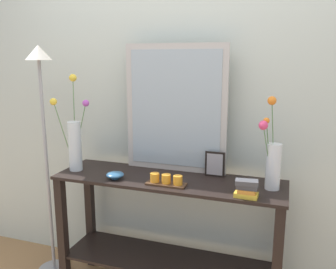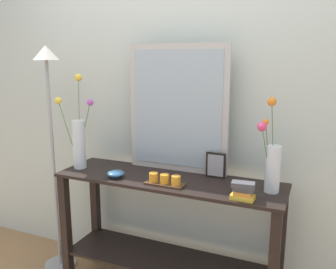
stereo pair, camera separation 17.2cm
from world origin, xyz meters
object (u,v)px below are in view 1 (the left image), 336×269
Objects in this scene: candle_tray at (166,181)px; book_stack at (247,189)px; vase_right at (272,159)px; picture_frame_small at (215,164)px; decorative_bowl at (115,175)px; mirror_leaning at (175,109)px; floor_lamp at (44,125)px; console_table at (168,224)px; tall_vase_left at (74,140)px.

book_stack is (0.48, -0.04, 0.02)m from candle_tray.
vase_right is 0.64m from candle_tray.
decorative_bowl is at bearing -156.79° from picture_frame_small.
vase_right is 0.39m from picture_frame_small.
mirror_leaning is 0.45m from picture_frame_small.
floor_lamp is at bearing 173.10° from candle_tray.
mirror_leaning reaches higher than console_table.
mirror_leaning reaches higher than floor_lamp.
candle_tray is 2.13× the size of decorative_bowl.
floor_lamp is (-0.93, -0.00, 0.61)m from console_table.
tall_vase_left reaches higher than decorative_bowl.
console_table is at bearing -86.51° from mirror_leaning.
vase_right is at bearing 2.12° from console_table.
decorative_bowl reaches higher than console_table.
candle_tray is at bearing -82.44° from mirror_leaning.
vase_right is at bearing 13.13° from candle_tray.
book_stack is (0.52, -0.34, -0.38)m from mirror_leaning.
vase_right reaches higher than decorative_bowl.
console_table is 0.85m from tall_vase_left.
vase_right is at bearing 2.55° from tall_vase_left.
book_stack is at bearing -50.67° from picture_frame_small.
picture_frame_small is at bearing 46.26° from candle_tray.
floor_lamp is (-0.92, -0.19, -0.13)m from mirror_leaning.
tall_vase_left is 0.38× the size of floor_lamp.
mirror_leaning reaches higher than picture_frame_small.
floor_lamp is at bearing 173.99° from book_stack.
decorative_bowl is 0.88× the size of book_stack.
vase_right is (0.64, -0.16, -0.25)m from mirror_leaning.
console_table is 0.50m from picture_frame_small.
book_stack is 0.08× the size of floor_lamp.
mirror_leaning is 0.71m from vase_right.
console_table is 0.48m from decorative_bowl.
mirror_leaning is 0.73m from book_stack.
floor_lamp reaches higher than tall_vase_left.
mirror_leaning reaches higher than book_stack.
candle_tray reaches higher than console_table.
vase_right is 4.75× the size of decorative_bowl.
candle_tray is at bearing -6.88° from tall_vase_left.
console_table is at bearing 103.79° from candle_tray.
vase_right is at bearing -17.76° from picture_frame_small.
floor_lamp reaches higher than console_table.
mirror_leaning is at bearing 147.21° from book_stack.
mirror_leaning is 6.51× the size of book_stack.
mirror_leaning reaches higher than tall_vase_left.
tall_vase_left reaches higher than vase_right.
decorative_bowl is 0.68m from floor_lamp.
picture_frame_small is (-0.36, 0.12, -0.10)m from vase_right.
picture_frame_small is at bearing 26.82° from console_table.
book_stack is (1.17, -0.12, -0.16)m from tall_vase_left.
mirror_leaning is at bearing 11.40° from floor_lamp.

